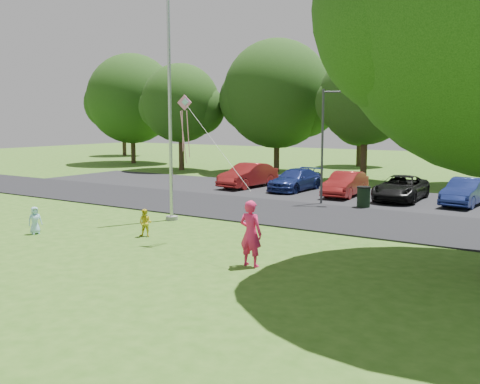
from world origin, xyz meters
The scene contains 12 objects.
ground centered at (0.00, 0.00, 0.00)m, with size 120.00×120.00×0.00m, color #325E18.
park_road centered at (0.00, 9.00, 0.03)m, with size 60.00×6.00×0.06m, color black.
parking_strip centered at (0.00, 15.50, 0.03)m, with size 42.00×7.00×0.06m, color black.
flagpole centered at (-3.50, 5.00, 4.17)m, with size 0.50×0.50×10.00m.
street_lamp centered at (0.31, 12.28, 3.40)m, with size 1.50×0.77×5.66m.
trash_can centered at (2.27, 12.21, 0.52)m, with size 0.66×0.66×1.04m.
tree_row centered at (1.59, 24.23, 5.71)m, with size 64.35×11.94×10.88m.
parked_cars centered at (-0.19, 15.49, 0.72)m, with size 14.40×4.95×1.46m.
woman centered at (3.03, 0.71, 0.96)m, with size 0.70×0.46×1.93m, color #F3205F.
child_yellow centered at (-2.20, 1.98, 0.50)m, with size 0.49×0.38×1.01m, color yellow.
child_blue centered at (-5.95, 0.13, 0.51)m, with size 0.50×0.32×1.02m, color #A4D9FC.
kite centered at (-0.41, 2.14, 4.26)m, with size 3.79×1.71×2.84m.
Camera 1 is at (10.86, -12.09, 4.21)m, focal length 40.00 mm.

